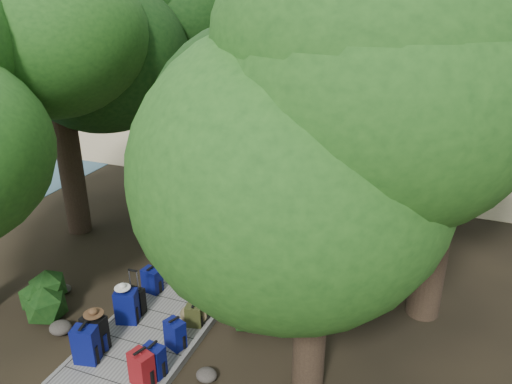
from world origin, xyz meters
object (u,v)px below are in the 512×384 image
at_px(backpack_left_a, 86,343).
at_px(backpack_left_c, 127,305).
at_px(backpack_left_d, 152,279).
at_px(backpack_right_c, 175,333).
at_px(backpack_left_b, 95,331).
at_px(backpack_right_d, 194,315).
at_px(suitcase_on_boardwalk, 136,301).
at_px(kayak, 251,136).
at_px(sun_lounger, 408,148).
at_px(backpack_right_b, 154,359).
at_px(duffel_right_khaki, 199,308).
at_px(duffel_right_black, 211,293).
at_px(lone_suitcase_on_sand, 311,156).
at_px(backpack_right_a, 141,367).

height_order(backpack_left_a, backpack_left_c, backpack_left_c).
distance_m(backpack_left_d, backpack_right_c, 2.01).
bearing_deg(backpack_left_b, backpack_right_c, 26.73).
bearing_deg(backpack_right_d, suitcase_on_boardwalk, 169.15).
bearing_deg(kayak, sun_lounger, 7.75).
height_order(backpack_left_c, backpack_right_d, backpack_left_c).
bearing_deg(backpack_left_c, sun_lounger, 55.69).
xyz_separation_m(backpack_right_d, sun_lounger, (2.92, 12.94, -0.08)).
height_order(backpack_left_c, backpack_right_b, backpack_left_c).
bearing_deg(duffel_right_khaki, duffel_right_black, 64.89).
height_order(backpack_right_c, lone_suitcase_on_sand, backpack_right_c).
distance_m(backpack_right_a, kayak, 14.79).
bearing_deg(kayak, lone_suitcase_on_sand, -29.29).
xyz_separation_m(backpack_right_b, backpack_right_c, (-0.02, 0.77, -0.01)).
xyz_separation_m(backpack_right_c, backpack_right_d, (0.03, 0.70, -0.07)).
relative_size(backpack_left_a, duffel_right_khaki, 1.49).
relative_size(backpack_left_a, backpack_right_a, 1.12).
height_order(suitcase_on_boardwalk, sun_lounger, suitcase_on_boardwalk).
bearing_deg(backpack_right_c, backpack_left_d, 155.53).
xyz_separation_m(duffel_right_black, suitcase_on_boardwalk, (-1.28, -0.93, 0.08)).
relative_size(backpack_left_b, backpack_left_d, 1.29).
height_order(backpack_left_d, backpack_right_a, backpack_right_a).
xyz_separation_m(backpack_right_a, suitcase_on_boardwalk, (-1.23, 1.67, -0.07)).
height_order(backpack_left_a, duffel_right_black, backpack_left_a).
bearing_deg(lone_suitcase_on_sand, suitcase_on_boardwalk, -108.18).
distance_m(backpack_left_a, backpack_left_c, 1.24).
height_order(backpack_left_c, duffel_right_black, backpack_left_c).
distance_m(backpack_left_a, backpack_right_c, 1.59).
bearing_deg(backpack_right_a, backpack_right_d, 104.58).
relative_size(backpack_right_d, suitcase_on_boardwalk, 0.86).
bearing_deg(backpack_left_d, duffel_right_khaki, -9.82).
distance_m(backpack_right_d, suitcase_on_boardwalk, 1.32).
relative_size(backpack_right_c, kayak, 0.20).
xyz_separation_m(backpack_left_a, lone_suitcase_on_sand, (0.95, 11.93, -0.14)).
bearing_deg(backpack_left_c, backpack_left_d, 79.21).
height_order(backpack_right_a, suitcase_on_boardwalk, backpack_right_a).
xyz_separation_m(backpack_right_a, duffel_right_black, (0.05, 2.60, -0.15)).
bearing_deg(backpack_left_a, duffel_right_black, 50.56).
distance_m(backpack_left_a, backpack_right_b, 1.33).
relative_size(backpack_right_c, suitcase_on_boardwalk, 1.10).
bearing_deg(backpack_left_b, backpack_left_d, 94.72).
bearing_deg(backpack_left_d, suitcase_on_boardwalk, -74.26).
bearing_deg(duffel_right_khaki, kayak, 83.13).
relative_size(kayak, sun_lounger, 1.90).
height_order(backpack_left_b, backpack_right_b, backpack_left_b).
relative_size(backpack_left_a, backpack_right_b, 1.20).
bearing_deg(duffel_right_black, backpack_left_a, -90.11).
xyz_separation_m(backpack_right_b, backpack_right_d, (0.01, 1.47, -0.08)).
height_order(backpack_left_a, backpack_right_b, backpack_left_a).
bearing_deg(backpack_right_d, duffel_right_khaki, 86.43).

